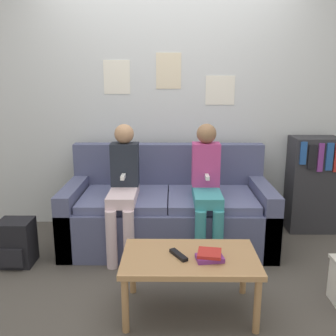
{
  "coord_description": "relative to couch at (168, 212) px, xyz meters",
  "views": [
    {
      "loc": [
        0.03,
        -2.73,
        1.5
      ],
      "look_at": [
        0.0,
        0.41,
        0.75
      ],
      "focal_mm": 40.0,
      "sensor_mm": 36.0,
      "label": 1
    }
  ],
  "objects": [
    {
      "name": "coffee_table",
      "position": [
        0.15,
        -1.08,
        0.06
      ],
      "size": [
        0.87,
        0.52,
        0.4
      ],
      "color": "#AD7F51",
      "rests_on": "ground_plane"
    },
    {
      "name": "book_stack",
      "position": [
        0.27,
        -1.13,
        0.13
      ],
      "size": [
        0.18,
        0.16,
        0.05
      ],
      "color": "#7A3389",
      "rests_on": "coffee_table"
    },
    {
      "name": "bookshelf",
      "position": [
        1.43,
        0.32,
        0.19
      ],
      "size": [
        0.45,
        0.32,
        0.95
      ],
      "color": "#2D2D33",
      "rests_on": "ground_plane"
    },
    {
      "name": "couch",
      "position": [
        0.0,
        0.0,
        0.0
      ],
      "size": [
        1.85,
        0.86,
        0.88
      ],
      "color": "#4C5175",
      "rests_on": "ground_plane"
    },
    {
      "name": "ground_plane",
      "position": [
        0.0,
        -0.55,
        -0.29
      ],
      "size": [
        10.0,
        10.0,
        0.0
      ],
      "primitive_type": "plane",
      "color": "#4C4742"
    },
    {
      "name": "person_left",
      "position": [
        -0.38,
        -0.2,
        0.34
      ],
      "size": [
        0.24,
        0.58,
        1.12
      ],
      "color": "silver",
      "rests_on": "ground_plane"
    },
    {
      "name": "tv_remote",
      "position": [
        0.08,
        -1.09,
        0.12
      ],
      "size": [
        0.12,
        0.17,
        0.02
      ],
      "rotation": [
        0.0,
        0.0,
        0.52
      ],
      "color": "black",
      "rests_on": "coffee_table"
    },
    {
      "name": "person_right",
      "position": [
        0.33,
        -0.2,
        0.34
      ],
      "size": [
        0.24,
        0.58,
        1.13
      ],
      "color": "teal",
      "rests_on": "ground_plane"
    },
    {
      "name": "backpack",
      "position": [
        -1.24,
        -0.45,
        -0.1
      ],
      "size": [
        0.27,
        0.26,
        0.38
      ],
      "color": "black",
      "rests_on": "ground_plane"
    },
    {
      "name": "wall_back",
      "position": [
        -0.0,
        0.52,
        1.01
      ],
      "size": [
        8.0,
        0.06,
        2.6
      ],
      "color": "silver",
      "rests_on": "ground_plane"
    }
  ]
}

